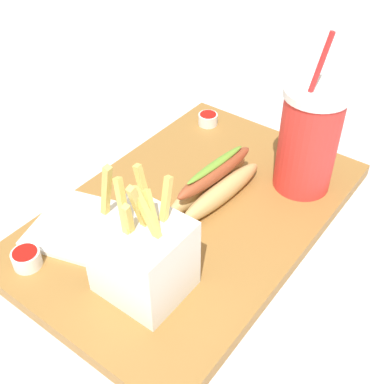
# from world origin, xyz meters

# --- Properties ---
(ground_plane) EXTENTS (2.40, 2.40, 0.02)m
(ground_plane) POSITION_xyz_m (0.00, 0.00, -0.01)
(ground_plane) COLOR silver
(food_tray) EXTENTS (0.48, 0.32, 0.02)m
(food_tray) POSITION_xyz_m (0.00, 0.00, 0.01)
(food_tray) COLOR olive
(food_tray) RESTS_ON ground_plane
(soda_cup) EXTENTS (0.08, 0.08, 0.23)m
(soda_cup) POSITION_xyz_m (-0.14, 0.09, 0.10)
(soda_cup) COLOR red
(soda_cup) RESTS_ON food_tray
(fries_basket) EXTENTS (0.08, 0.09, 0.17)m
(fries_basket) POSITION_xyz_m (0.14, 0.04, 0.07)
(fries_basket) COLOR white
(fries_basket) RESTS_ON food_tray
(hot_dog_1) EXTENTS (0.17, 0.07, 0.06)m
(hot_dog_1) POSITION_xyz_m (-0.04, 0.01, 0.04)
(hot_dog_1) COLOR tan
(hot_dog_1) RESTS_ON food_tray
(ketchup_cup_1) EXTENTS (0.03, 0.03, 0.02)m
(ketchup_cup_1) POSITION_xyz_m (-0.19, -0.11, 0.03)
(ketchup_cup_1) COLOR white
(ketchup_cup_1) RESTS_ON food_tray
(ketchup_cup_2) EXTENTS (0.03, 0.03, 0.02)m
(ketchup_cup_2) POSITION_xyz_m (0.20, -0.10, 0.03)
(ketchup_cup_2) COLOR white
(ketchup_cup_2) RESTS_ON food_tray
(ketchup_cup_3) EXTENTS (0.04, 0.04, 0.02)m
(ketchup_cup_3) POSITION_xyz_m (0.07, -0.01, 0.03)
(ketchup_cup_3) COLOR white
(ketchup_cup_3) RESTS_ON food_tray
(napkin_stack) EXTENTS (0.14, 0.14, 0.01)m
(napkin_stack) POSITION_xyz_m (0.12, -0.09, 0.02)
(napkin_stack) COLOR white
(napkin_stack) RESTS_ON food_tray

